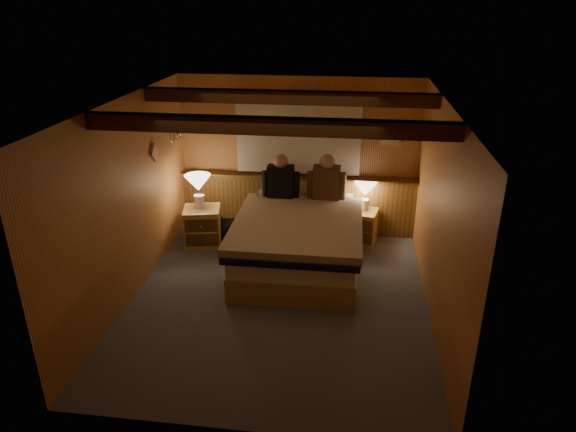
% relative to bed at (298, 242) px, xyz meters
% --- Properties ---
extents(floor, '(4.20, 4.20, 0.00)m').
position_rel_bed_xyz_m(floor, '(-0.15, -0.86, -0.38)').
color(floor, '#50565F').
rests_on(floor, ground).
extents(ceiling, '(4.20, 4.20, 0.00)m').
position_rel_bed_xyz_m(ceiling, '(-0.15, -0.86, 2.02)').
color(ceiling, '#B88F45').
rests_on(ceiling, wall_back).
extents(wall_back, '(3.60, 0.00, 3.60)m').
position_rel_bed_xyz_m(wall_back, '(-0.15, 1.24, 0.82)').
color(wall_back, '#CB8549').
rests_on(wall_back, floor).
extents(wall_left, '(0.00, 4.20, 4.20)m').
position_rel_bed_xyz_m(wall_left, '(-1.95, -0.86, 0.82)').
color(wall_left, '#CB8549').
rests_on(wall_left, floor).
extents(wall_right, '(0.00, 4.20, 4.20)m').
position_rel_bed_xyz_m(wall_right, '(1.65, -0.86, 0.82)').
color(wall_right, '#CB8549').
rests_on(wall_right, floor).
extents(wall_front, '(3.60, 0.00, 3.60)m').
position_rel_bed_xyz_m(wall_front, '(-0.15, -2.96, 0.82)').
color(wall_front, '#CB8549').
rests_on(wall_front, floor).
extents(wainscot, '(3.60, 0.23, 0.94)m').
position_rel_bed_xyz_m(wainscot, '(-0.15, 1.18, 0.10)').
color(wainscot, brown).
rests_on(wainscot, wall_back).
extents(curtain_window, '(2.18, 0.09, 1.11)m').
position_rel_bed_xyz_m(curtain_window, '(-0.15, 1.17, 1.14)').
color(curtain_window, '#4A2B12').
rests_on(curtain_window, wall_back).
extents(ceiling_beams, '(3.60, 1.65, 0.16)m').
position_rel_bed_xyz_m(ceiling_beams, '(-0.15, -0.71, 1.93)').
color(ceiling_beams, '#4A2B12').
rests_on(ceiling_beams, ceiling).
extents(coat_rail, '(0.05, 0.55, 0.24)m').
position_rel_bed_xyz_m(coat_rail, '(-1.86, 0.72, 1.29)').
color(coat_rail, silver).
rests_on(coat_rail, wall_left).
extents(framed_print, '(0.30, 0.04, 0.25)m').
position_rel_bed_xyz_m(framed_print, '(1.20, 1.22, 1.17)').
color(framed_print, tan).
rests_on(framed_print, wall_back).
extents(bed, '(1.68, 2.16, 0.73)m').
position_rel_bed_xyz_m(bed, '(0.00, 0.00, 0.00)').
color(bed, tan).
rests_on(bed, floor).
extents(nightstand_left, '(0.61, 0.57, 0.58)m').
position_rel_bed_xyz_m(nightstand_left, '(-1.49, 0.52, -0.09)').
color(nightstand_left, tan).
rests_on(nightstand_left, floor).
extents(nightstand_right, '(0.53, 0.49, 0.51)m').
position_rel_bed_xyz_m(nightstand_right, '(0.84, 0.91, -0.13)').
color(nightstand_right, tan).
rests_on(nightstand_right, floor).
extents(lamp_left, '(0.38, 0.38, 0.50)m').
position_rel_bed_xyz_m(lamp_left, '(-1.53, 0.57, 0.54)').
color(lamp_left, silver).
rests_on(lamp_left, nightstand_left).
extents(lamp_right, '(0.33, 0.33, 0.43)m').
position_rel_bed_xyz_m(lamp_right, '(0.88, 0.97, 0.43)').
color(lamp_right, silver).
rests_on(lamp_right, nightstand_right).
extents(person_left, '(0.55, 0.22, 0.67)m').
position_rel_bed_xyz_m(person_left, '(-0.35, 0.76, 0.61)').
color(person_left, black).
rests_on(person_left, bed).
extents(person_right, '(0.57, 0.22, 0.69)m').
position_rel_bed_xyz_m(person_right, '(0.31, 0.79, 0.62)').
color(person_right, '#503420').
rests_on(person_right, bed).
extents(duffel_bag, '(0.56, 0.41, 0.36)m').
position_rel_bed_xyz_m(duffel_bag, '(-1.27, 0.66, -0.22)').
color(duffel_bag, black).
rests_on(duffel_bag, floor).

